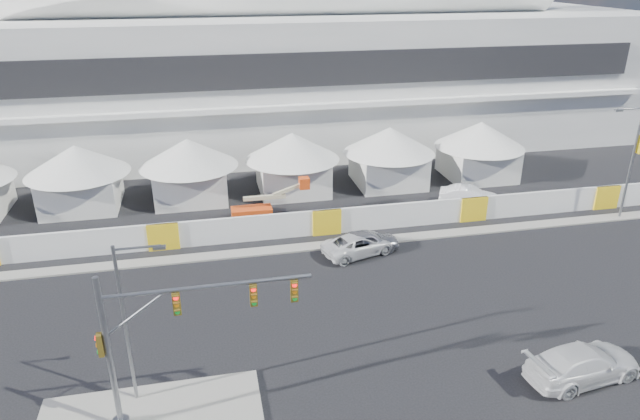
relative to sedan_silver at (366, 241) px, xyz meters
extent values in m
plane|color=black|center=(-8.11, -11.09, -0.81)|extent=(160.00, 160.00, 0.00)
cube|color=gray|center=(11.89, 1.41, -0.75)|extent=(80.00, 1.20, 0.12)
cube|color=silver|center=(-0.11, 30.91, 6.19)|extent=(80.00, 24.00, 14.00)
cube|color=black|center=(-0.11, 18.76, 8.99)|extent=(68.00, 0.30, 3.20)
cube|color=white|center=(-0.11, 18.51, 5.49)|extent=(72.00, 0.80, 0.50)
cube|color=white|center=(-21.11, 12.91, 0.69)|extent=(6.00, 6.00, 3.00)
cone|color=white|center=(-21.11, 12.91, 3.39)|extent=(8.40, 8.40, 2.40)
cube|color=white|center=(-12.11, 12.91, 0.69)|extent=(6.00, 6.00, 3.00)
cone|color=white|center=(-12.11, 12.91, 3.39)|extent=(8.40, 8.40, 2.40)
cube|color=white|center=(-3.11, 12.91, 0.69)|extent=(6.00, 6.00, 3.00)
cone|color=white|center=(-3.11, 12.91, 3.39)|extent=(8.40, 8.40, 2.40)
cube|color=white|center=(5.89, 12.91, 0.69)|extent=(6.00, 6.00, 3.00)
cone|color=white|center=(5.89, 12.91, 3.39)|extent=(8.40, 8.40, 2.40)
cube|color=white|center=(14.89, 12.91, 0.69)|extent=(6.00, 6.00, 3.00)
cone|color=white|center=(14.89, 12.91, 3.39)|extent=(8.40, 8.40, 2.40)
cube|color=white|center=(-2.11, 3.41, 0.19)|extent=(70.00, 0.25, 2.00)
imported|color=#A4A4A8|center=(0.00, 0.00, 0.00)|extent=(2.27, 4.89, 1.62)
imported|color=silver|center=(-0.58, -0.24, -0.07)|extent=(3.89, 5.83, 1.49)
imported|color=silver|center=(6.66, -15.34, 0.06)|extent=(3.21, 6.30, 1.75)
imported|color=white|center=(10.97, 6.42, 0.00)|extent=(3.77, 5.14, 1.62)
cylinder|color=slate|center=(-15.33, -14.15, 3.13)|extent=(0.25, 0.25, 7.58)
cylinder|color=slate|center=(-11.03, -14.15, 5.97)|extent=(8.58, 0.17, 0.17)
cube|color=#594714|center=(-12.38, -14.15, 5.33)|extent=(0.32, 0.22, 1.05)
cube|color=#594714|center=(-9.22, -14.15, 5.33)|extent=(0.32, 0.22, 1.05)
cube|color=#594714|center=(-7.48, -14.15, 5.33)|extent=(0.32, 0.22, 1.05)
cube|color=#594714|center=(-15.59, -14.15, 3.76)|extent=(0.22, 0.32, 1.05)
cylinder|color=slate|center=(-14.82, -12.38, 3.34)|extent=(0.16, 0.16, 8.00)
cylinder|color=slate|center=(-13.85, -12.38, 7.17)|extent=(1.96, 0.11, 0.11)
cube|color=slate|center=(-12.96, -12.38, 7.08)|extent=(0.53, 0.22, 0.13)
cylinder|color=slate|center=(21.87, 1.41, 3.81)|extent=(0.18, 0.18, 9.25)
cylinder|color=slate|center=(20.74, 1.41, 8.23)|extent=(2.26, 0.12, 0.12)
cube|color=slate|center=(19.71, 1.41, 8.13)|extent=(0.62, 0.26, 0.15)
cube|color=yellow|center=(22.12, 1.41, 5.35)|extent=(0.03, 0.62, 1.44)
cube|color=#E94A15|center=(-7.40, 7.33, -0.32)|extent=(3.24, 1.45, 0.99)
cube|color=beige|center=(-6.32, 7.33, 0.99)|extent=(3.41, 0.33, 0.31)
cube|color=beige|center=(-4.34, 7.33, 1.53)|extent=(2.65, 0.28, 1.09)
cube|color=#E94A15|center=(-3.08, 7.33, 1.98)|extent=(0.81, 0.81, 0.90)
camera|label=1|loc=(-10.77, -34.89, 18.13)|focal=32.00mm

